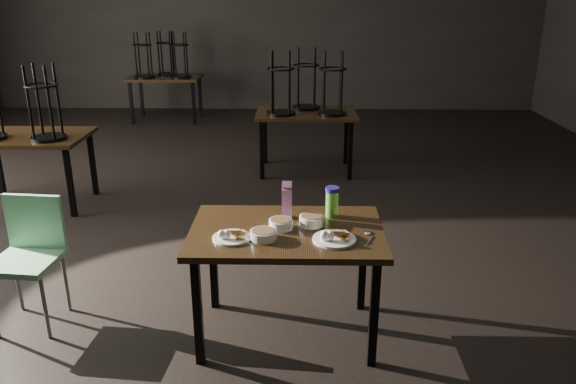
{
  "coord_description": "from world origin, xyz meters",
  "views": [
    {
      "loc": [
        0.64,
        -4.51,
        2.16
      ],
      "look_at": [
        0.57,
        -0.93,
        0.85
      ],
      "focal_mm": 35.0,
      "sensor_mm": 36.0,
      "label": 1
    }
  ],
  "objects_px": {
    "main_table": "(287,241)",
    "water_bottle": "(332,202)",
    "juice_carton": "(287,201)",
    "school_chair": "(29,249)"
  },
  "relations": [
    {
      "from": "main_table",
      "to": "water_bottle",
      "type": "distance_m",
      "value": 0.4
    },
    {
      "from": "juice_carton",
      "to": "water_bottle",
      "type": "height_order",
      "value": "juice_carton"
    },
    {
      "from": "juice_carton",
      "to": "school_chair",
      "type": "height_order",
      "value": "juice_carton"
    },
    {
      "from": "main_table",
      "to": "juice_carton",
      "type": "height_order",
      "value": "juice_carton"
    },
    {
      "from": "juice_carton",
      "to": "water_bottle",
      "type": "relative_size",
      "value": 1.24
    },
    {
      "from": "main_table",
      "to": "water_bottle",
      "type": "relative_size",
      "value": 5.94
    },
    {
      "from": "water_bottle",
      "to": "school_chair",
      "type": "bearing_deg",
      "value": -178.14
    },
    {
      "from": "main_table",
      "to": "school_chair",
      "type": "relative_size",
      "value": 1.38
    },
    {
      "from": "juice_carton",
      "to": "main_table",
      "type": "bearing_deg",
      "value": -89.18
    },
    {
      "from": "main_table",
      "to": "school_chair",
      "type": "distance_m",
      "value": 1.73
    }
  ]
}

